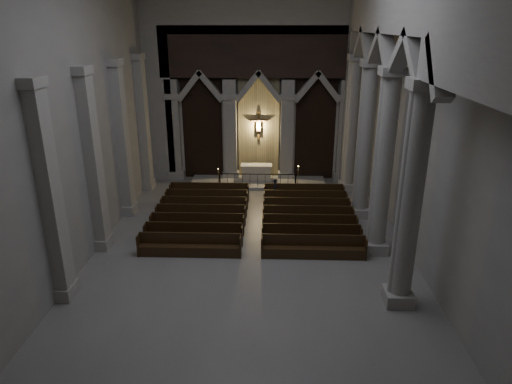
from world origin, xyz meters
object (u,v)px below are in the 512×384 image
altar_rail (258,178)px  candle_stand_left (219,183)px  altar (256,172)px  pews (254,219)px  candle_stand_right (298,184)px  worshipper (275,190)px

altar_rail → candle_stand_left: bearing=-174.9°
altar → pews: bearing=-89.1°
pews → altar: bearing=90.9°
altar → candle_stand_right: size_ratio=1.23×
altar_rail → candle_stand_left: size_ratio=3.69×
candle_stand_left → worshipper: bearing=-27.7°
pews → candle_stand_left: bearing=114.2°
candle_stand_right → worshipper: 2.06m
altar → candle_stand_left: candle_stand_left is taller
candle_stand_left → pews: 5.86m
altar → altar_rail: size_ratio=0.42×
candle_stand_left → worshipper: 3.93m
pews → worshipper: 3.69m
altar → candle_stand_right: 3.05m
candle_stand_right → altar_rail: bearing=168.1°
candle_stand_left → candle_stand_right: bearing=-3.6°
worshipper → candle_stand_left: bearing=155.5°
worshipper → altar_rail: bearing=121.0°
candle_stand_right → worshipper: (-1.38, -1.52, 0.18)m
candle_stand_left → pews: candle_stand_left is taller
altar_rail → pews: size_ratio=0.48×
candle_stand_right → pews: size_ratio=0.16×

